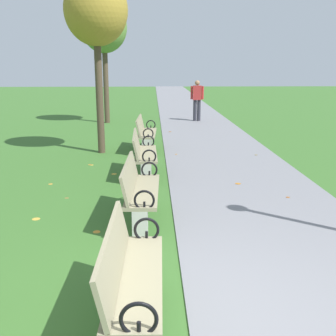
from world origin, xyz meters
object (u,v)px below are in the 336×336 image
(park_bench_1, at_px, (131,276))
(park_bench_2, at_px, (139,190))
(park_bench_3, at_px, (143,153))
(park_bench_4, at_px, (145,133))
(tree_3, at_px, (104,28))
(tree_2, at_px, (96,12))
(pedestrian_walking, at_px, (197,98))

(park_bench_1, xyz_separation_m, park_bench_2, (0.00, 2.46, 0.00))
(park_bench_2, relative_size, park_bench_3, 1.00)
(park_bench_4, relative_size, tree_3, 0.35)
(tree_2, distance_m, pedestrian_walking, 7.16)
(park_bench_3, bearing_deg, park_bench_4, 90.00)
(park_bench_2, xyz_separation_m, pedestrian_walking, (1.99, 10.78, 0.44))
(park_bench_2, relative_size, tree_2, 0.37)
(park_bench_2, height_order, tree_3, tree_3)
(park_bench_1, bearing_deg, tree_3, 97.08)
(park_bench_3, relative_size, pedestrian_walking, 0.99)
(park_bench_4, bearing_deg, park_bench_2, -90.00)
(park_bench_3, relative_size, tree_2, 0.37)
(park_bench_2, distance_m, tree_3, 11.08)
(tree_2, bearing_deg, park_bench_3, -64.18)
(park_bench_1, distance_m, pedestrian_walking, 13.40)
(tree_3, bearing_deg, park_bench_2, -81.28)
(tree_3, bearing_deg, park_bench_1, -82.92)
(park_bench_1, distance_m, tree_2, 8.01)
(park_bench_2, xyz_separation_m, park_bench_4, (0.00, 5.07, 0.00))
(park_bench_3, height_order, park_bench_4, same)
(park_bench_1, bearing_deg, park_bench_3, 90.00)
(tree_2, xyz_separation_m, tree_3, (-0.46, 5.65, 0.09))
(park_bench_1, bearing_deg, pedestrian_walking, 81.46)
(tree_2, bearing_deg, tree_3, 94.67)
(pedestrian_walking, bearing_deg, park_bench_2, -100.45)
(tree_2, bearing_deg, park_bench_2, -76.70)
(park_bench_2, bearing_deg, park_bench_4, 90.00)
(park_bench_4, height_order, tree_3, tree_3)
(park_bench_1, relative_size, park_bench_3, 1.00)
(park_bench_1, xyz_separation_m, park_bench_4, (0.00, 7.53, 0.00))
(park_bench_2, height_order, park_bench_4, same)
(park_bench_3, xyz_separation_m, tree_3, (-1.61, 8.03, 3.09))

